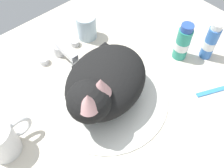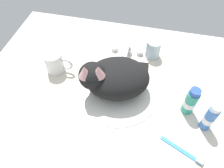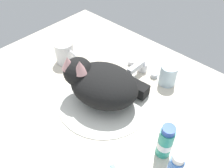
% 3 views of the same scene
% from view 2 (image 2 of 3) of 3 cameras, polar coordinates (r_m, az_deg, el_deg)
% --- Properties ---
extents(ground_plane, '(1.10, 0.83, 0.03)m').
position_cam_2_polar(ground_plane, '(0.84, 1.32, -2.19)').
color(ground_plane, beige).
extents(sink_basin, '(0.33, 0.33, 0.01)m').
position_cam_2_polar(sink_basin, '(0.83, 1.35, -1.44)').
color(sink_basin, silver).
rests_on(sink_basin, ground_plane).
extents(faucet, '(0.14, 0.10, 0.05)m').
position_cam_2_polar(faucet, '(0.95, 3.94, 8.92)').
color(faucet, silver).
rests_on(faucet, ground_plane).
extents(cat, '(0.28, 0.24, 0.16)m').
position_cam_2_polar(cat, '(0.77, 0.39, 1.79)').
color(cat, black).
rests_on(cat, sink_basin).
extents(coffee_mug, '(0.12, 0.07, 0.09)m').
position_cam_2_polar(coffee_mug, '(0.89, -14.87, 5.58)').
color(coffee_mug, white).
rests_on(coffee_mug, ground_plane).
extents(rinse_cup, '(0.06, 0.06, 0.08)m').
position_cam_2_polar(rinse_cup, '(0.94, 10.84, 9.17)').
color(rinse_cup, silver).
rests_on(rinse_cup, ground_plane).
extents(toothpaste_bottle, '(0.04, 0.04, 0.12)m').
position_cam_2_polar(toothpaste_bottle, '(0.78, 20.04, -4.40)').
color(toothpaste_bottle, teal).
rests_on(toothpaste_bottle, ground_plane).
extents(mouthwash_bottle, '(0.04, 0.04, 0.12)m').
position_cam_2_polar(mouthwash_bottle, '(0.77, 24.41, -8.18)').
color(mouthwash_bottle, '#3870C6').
rests_on(mouthwash_bottle, ground_plane).
extents(toothbrush, '(0.14, 0.07, 0.02)m').
position_cam_2_polar(toothbrush, '(0.74, 18.52, -16.58)').
color(toothbrush, '#388CD8').
rests_on(toothbrush, ground_plane).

